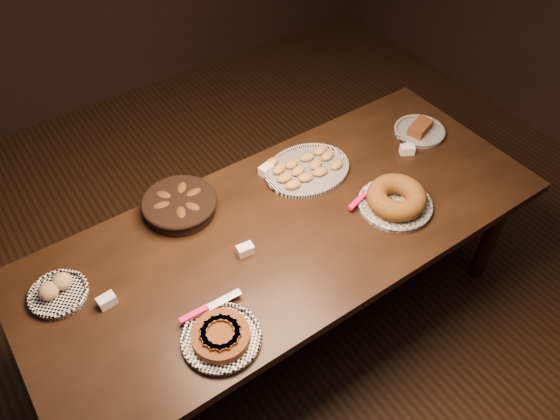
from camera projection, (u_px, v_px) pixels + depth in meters
ground at (287, 317)px, 2.99m from camera, size 5.00×5.00×0.00m
buffet_table at (288, 237)px, 2.50m from camera, size 2.40×1.00×0.75m
apple_tart_plate at (221, 336)px, 2.03m from camera, size 0.32×0.31×0.06m
madeleine_platter at (306, 169)px, 2.68m from camera, size 0.44×0.36×0.05m
bundt_cake_plate at (396, 199)px, 2.49m from camera, size 0.38×0.35×0.11m
croissant_basket at (180, 204)px, 2.47m from camera, size 0.41×0.41×0.09m
bread_roll_plate at (57, 291)px, 2.17m from camera, size 0.24×0.24×0.08m
loaf_plate at (420, 130)px, 2.89m from camera, size 0.27×0.27×0.06m
tent_cards at (288, 207)px, 2.49m from camera, size 1.69×0.47×0.04m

